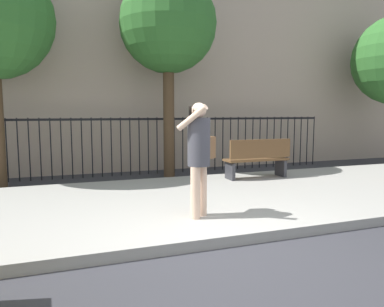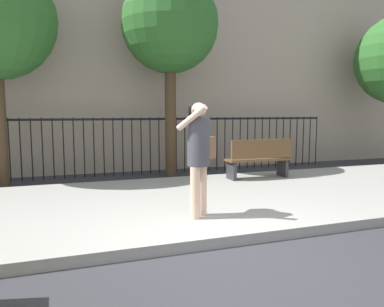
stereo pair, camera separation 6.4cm
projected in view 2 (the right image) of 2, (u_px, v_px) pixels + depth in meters
name	position (u px, v px, depth m)	size (l,w,h in m)	color
ground_plane	(225.00, 248.00, 4.66)	(60.00, 60.00, 0.00)	#333338
sidewalk	(175.00, 203.00, 6.71)	(28.00, 4.40, 0.15)	#9E9B93
building_facade	(120.00, 8.00, 12.05)	(28.00, 4.00, 10.38)	tan
iron_fence	(137.00, 138.00, 10.08)	(12.03, 0.04, 1.60)	black
pedestrian_on_phone	(200.00, 151.00, 5.45)	(0.71, 0.66, 1.72)	beige
street_bench	(260.00, 158.00, 8.72)	(1.60, 0.45, 0.95)	brown
street_tree_near	(170.00, 26.00, 9.47)	(2.54, 2.54, 5.29)	#4C3823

